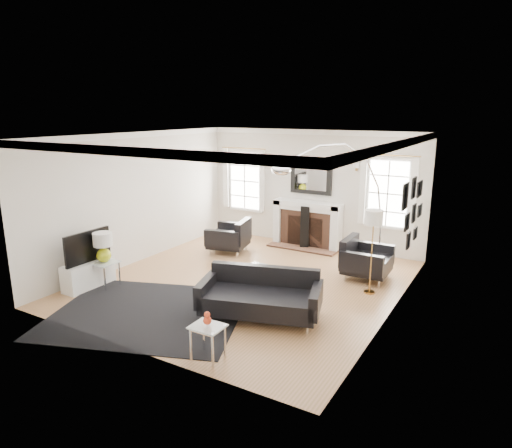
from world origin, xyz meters
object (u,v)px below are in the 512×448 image
Objects in this scene: coffee_table at (261,273)px; arc_floor_lamp at (333,203)px; gourd_lamp at (103,245)px; sofa at (261,297)px; armchair_left at (231,237)px; fireplace at (307,225)px; armchair_right at (364,260)px.

arc_floor_lamp is at bearing 60.76° from coffee_table.
gourd_lamp is 0.21× the size of arc_floor_lamp.
gourd_lamp is at bearing -140.81° from arc_floor_lamp.
arc_floor_lamp reaches higher than sofa.
fireplace is at bearing 44.17° from armchair_left.
gourd_lamp is at bearing -144.41° from armchair_right.
gourd_lamp is (-2.61, -1.35, 0.48)m from coffee_table.
armchair_left is at bearing 131.07° from sofa.
armchair_right is 1.29m from arc_floor_lamp.
armchair_left is 3.21m from armchair_right.
armchair_left is 0.41× the size of arc_floor_lamp.
fireplace is at bearing 103.76° from sofa.
arc_floor_lamp is (-0.65, -0.13, 1.11)m from armchair_right.
armchair_left is 1.40× the size of coffee_table.
coffee_table is 0.29× the size of arc_floor_lamp.
coffee_table is at bearing 119.01° from sofa.
coffee_table is (0.41, -2.95, -0.22)m from fireplace.
coffee_table is at bearing -119.24° from arc_floor_lamp.
armchair_right is at bearing -1.72° from armchair_left.
armchair_left is at bearing -135.83° from fireplace.
arc_floor_lamp is at bearing -51.72° from fireplace.
sofa is (0.97, -3.96, -0.20)m from fireplace.
coffee_table is (-1.45, -1.55, -0.04)m from armchair_right.
gourd_lamp is 4.45m from arc_floor_lamp.
arc_floor_lamp is (2.55, -0.22, 1.11)m from armchair_left.
arc_floor_lamp reaches higher than coffee_table.
armchair_right reaches higher than armchair_left.
fireplace is 2.16m from arc_floor_lamp.
gourd_lamp is at bearing -152.58° from coffee_table.
fireplace is 1.73× the size of armchair_right.
fireplace reaches higher than armchair_right.
arc_floor_lamp reaches higher than armchair_right.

